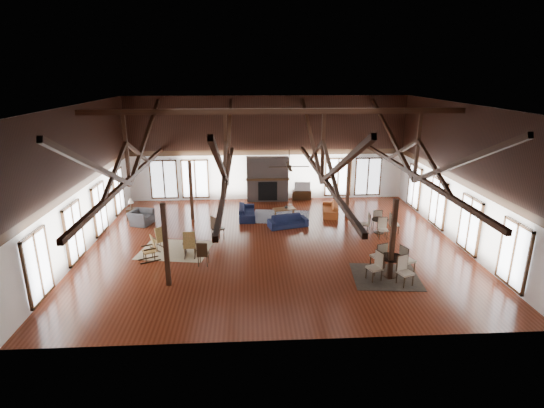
{
  "coord_description": "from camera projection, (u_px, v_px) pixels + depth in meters",
  "views": [
    {
      "loc": [
        -1.1,
        -17.27,
        7.27
      ],
      "look_at": [
        -0.06,
        1.0,
        1.54
      ],
      "focal_mm": 28.0,
      "sensor_mm": 36.0,
      "label": 1
    }
  ],
  "objects": [
    {
      "name": "rug_tan",
      "position": [
        175.0,
        250.0,
        18.06
      ],
      "size": [
        3.18,
        2.68,
        0.01
      ],
      "primitive_type": "cube",
      "rotation": [
        0.0,
        0.0,
        -0.16
      ],
      "color": "tan",
      "rests_on": "floor"
    },
    {
      "name": "side_chair_b",
      "position": [
        203.0,
        252.0,
        16.42
      ],
      "size": [
        0.46,
        0.46,
        1.0
      ],
      "rotation": [
        0.0,
        0.0,
        -0.09
      ],
      "color": "black",
      "rests_on": "floor"
    },
    {
      "name": "rocking_chair_b",
      "position": [
        190.0,
        245.0,
        17.31
      ],
      "size": [
        0.51,
        0.88,
        1.1
      ],
      "rotation": [
        0.0,
        0.0,
        0.05
      ],
      "color": "olive",
      "rests_on": "floor"
    },
    {
      "name": "tv_console",
      "position": [
        302.0,
        195.0,
        25.15
      ],
      "size": [
        1.1,
        0.41,
        0.55
      ],
      "primitive_type": "cube",
      "color": "black",
      "rests_on": "floor"
    },
    {
      "name": "cup_far",
      "position": [
        380.0,
        219.0,
        19.73
      ],
      "size": [
        0.13,
        0.13,
        0.1
      ],
      "primitive_type": "imported",
      "rotation": [
        0.0,
        0.0,
        -0.02
      ],
      "color": "#B2B2B2",
      "rests_on": "cafe_table_far"
    },
    {
      "name": "rocking_chair_c",
      "position": [
        151.0,
        249.0,
        16.97
      ],
      "size": [
        0.91,
        0.74,
        1.04
      ],
      "rotation": [
        0.0,
        0.0,
        2.02
      ],
      "color": "olive",
      "rests_on": "floor"
    },
    {
      "name": "sofa_navy_front",
      "position": [
        288.0,
        221.0,
        20.7
      ],
      "size": [
        2.05,
        1.24,
        0.56
      ],
      "primitive_type": "imported",
      "rotation": [
        0.0,
        0.0,
        0.27
      ],
      "color": "#141A38",
      "rests_on": "floor"
    },
    {
      "name": "wall_front",
      "position": [
        291.0,
        242.0,
        11.12
      ],
      "size": [
        16.0,
        0.02,
        6.0
      ],
      "primitive_type": "cube",
      "color": "white",
      "rests_on": "floor"
    },
    {
      "name": "floor",
      "position": [
        275.0,
        244.0,
        18.69
      ],
      "size": [
        16.0,
        16.0,
        0.0
      ],
      "primitive_type": "plane",
      "color": "maroon",
      "rests_on": "ground"
    },
    {
      "name": "cup_near",
      "position": [
        390.0,
        255.0,
        15.59
      ],
      "size": [
        0.13,
        0.13,
        0.1
      ],
      "primitive_type": "imported",
      "rotation": [
        0.0,
        0.0,
        0.0
      ],
      "color": "#B2B2B2",
      "rests_on": "cafe_table_near"
    },
    {
      "name": "television",
      "position": [
        302.0,
        186.0,
        24.99
      ],
      "size": [
        0.94,
        0.22,
        0.54
      ],
      "primitive_type": "imported",
      "rotation": [
        0.0,
        0.0,
        -0.1
      ],
      "color": "#B2B2B2",
      "rests_on": "tv_console"
    },
    {
      "name": "sofa_navy_left",
      "position": [
        247.0,
        212.0,
        22.03
      ],
      "size": [
        2.08,
        0.83,
        0.61
      ],
      "primitive_type": "imported",
      "rotation": [
        0.0,
        0.0,
        1.58
      ],
      "color": "#131835",
      "rests_on": "floor"
    },
    {
      "name": "rug_navy",
      "position": [
        281.0,
        217.0,
        22.21
      ],
      "size": [
        3.24,
        2.62,
        0.01
      ],
      "primitive_type": "cube",
      "rotation": [
        0.0,
        0.0,
        -0.15
      ],
      "color": "#172041",
      "rests_on": "floor"
    },
    {
      "name": "wall_left",
      "position": [
        80.0,
        181.0,
        17.36
      ],
      "size": [
        0.02,
        14.0,
        6.0
      ],
      "primitive_type": "cube",
      "color": "white",
      "rests_on": "floor"
    },
    {
      "name": "side_table_lamp",
      "position": [
        132.0,
        211.0,
        21.7
      ],
      "size": [
        0.45,
        0.45,
        1.14
      ],
      "color": "black",
      "rests_on": "floor"
    },
    {
      "name": "post_grid",
      "position": [
        275.0,
        211.0,
        18.23
      ],
      "size": [
        8.16,
        7.16,
        3.05
      ],
      "color": "#321B0E",
      "rests_on": "floor"
    },
    {
      "name": "ceiling",
      "position": [
        275.0,
        105.0,
        16.89
      ],
      "size": [
        16.0,
        14.0,
        0.02
      ],
      "primitive_type": "cube",
      "color": "black",
      "rests_on": "wall_back"
    },
    {
      "name": "sofa_orange",
      "position": [
        330.0,
        209.0,
        22.55
      ],
      "size": [
        2.11,
        1.09,
        0.59
      ],
      "primitive_type": "imported",
      "rotation": [
        0.0,
        0.0,
        -1.73
      ],
      "color": "#A64E20",
      "rests_on": "floor"
    },
    {
      "name": "wall_right",
      "position": [
        460.0,
        175.0,
        18.22
      ],
      "size": [
        0.02,
        14.0,
        6.0
      ],
      "primitive_type": "cube",
      "color": "white",
      "rests_on": "floor"
    },
    {
      "name": "ceiling_fan",
      "position": [
        289.0,
        166.0,
        16.65
      ],
      "size": [
        1.6,
        1.6,
        0.75
      ],
      "color": "black",
      "rests_on": "roof_truss"
    },
    {
      "name": "roof_truss",
      "position": [
        275.0,
        154.0,
        17.48
      ],
      "size": [
        15.6,
        14.07,
        3.14
      ],
      "color": "#321B0E",
      "rests_on": "wall_back"
    },
    {
      "name": "fireplace",
      "position": [
        267.0,
        179.0,
        24.66
      ],
      "size": [
        2.5,
        0.69,
        2.6
      ],
      "color": "brown",
      "rests_on": "floor"
    },
    {
      "name": "armchair",
      "position": [
        141.0,
        217.0,
        21.03
      ],
      "size": [
        1.32,
        1.23,
        0.71
      ],
      "primitive_type": "imported",
      "rotation": [
        0.0,
        0.0,
        1.27
      ],
      "color": "#353538",
      "rests_on": "floor"
    },
    {
      "name": "coffee_table",
      "position": [
        284.0,
        209.0,
        22.18
      ],
      "size": [
        1.22,
        0.81,
        0.43
      ],
      "rotation": [
        0.0,
        0.0,
        0.24
      ],
      "color": "brown",
      "rests_on": "floor"
    },
    {
      "name": "rocking_chair_a",
      "position": [
        159.0,
        239.0,
        17.99
      ],
      "size": [
        0.86,
        0.87,
        1.03
      ],
      "rotation": [
        0.0,
        0.0,
        0.76
      ],
      "color": "olive",
      "rests_on": "floor"
    },
    {
      "name": "cafe_table_far",
      "position": [
        380.0,
        223.0,
        19.86
      ],
      "size": [
        1.83,
        1.83,
        0.94
      ],
      "rotation": [
        0.0,
        0.0,
        -0.08
      ],
      "color": "black",
      "rests_on": "floor"
    },
    {
      "name": "cafe_table_near",
      "position": [
        391.0,
        263.0,
        15.64
      ],
      "size": [
        2.06,
        2.06,
        1.06
      ],
      "rotation": [
        0.0,
        0.0,
        0.37
      ],
      "color": "black",
      "rests_on": "floor"
    },
    {
      "name": "vase",
      "position": [
        286.0,
        207.0,
        22.15
      ],
      "size": [
        0.22,
        0.22,
        0.18
      ],
      "primitive_type": "imported",
      "rotation": [
        0.0,
        0.0,
        -0.29
      ],
      "color": "#B2B2B2",
      "rests_on": "coffee_table"
    },
    {
      "name": "side_chair_a",
      "position": [
        216.0,
        226.0,
        19.0
      ],
      "size": [
        0.65,
        0.65,
        1.11
      ],
      "rotation": [
        0.0,
        0.0,
        -0.95
      ],
      "color": "black",
      "rests_on": "floor"
    },
    {
      "name": "rug_dark",
      "position": [
        386.0,
        276.0,
        15.72
      ],
      "size": [
        2.61,
        2.42,
        0.01
      ],
      "primitive_type": "cube",
      "rotation": [
        0.0,
        0.0,
        -0.1
      ],
      "color": "black",
      "rests_on": "floor"
    },
    {
      "name": "wall_back",
      "position": [
        267.0,
        149.0,
        24.46
      ],
      "size": [
        16.0,
        0.02,
        6.0
      ],
      "primitive_type": "cube",
      "color": "white",
      "rests_on": "floor"
    }
  ]
}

